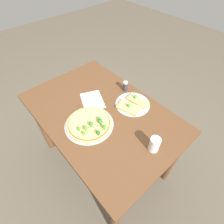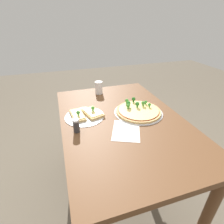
{
  "view_description": "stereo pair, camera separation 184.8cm",
  "coord_description": "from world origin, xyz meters",
  "px_view_note": "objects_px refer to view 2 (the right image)",
  "views": [
    {
      "loc": [
        -0.69,
        0.51,
        1.7
      ],
      "look_at": [
        -0.07,
        -0.05,
        0.78
      ],
      "focal_mm": 28.0,
      "sensor_mm": 36.0,
      "label": 1
    },
    {
      "loc": [
        0.9,
        -0.36,
        1.36
      ],
      "look_at": [
        -0.07,
        -0.05,
        0.78
      ],
      "focal_mm": 28.0,
      "sensor_mm": 36.0,
      "label": 2
    }
  ],
  "objects_px": {
    "pizza_tray_whole": "(138,111)",
    "drinking_cup": "(99,88)",
    "dining_table": "(122,133)",
    "pizza_tray_slice": "(85,114)",
    "condiment_shaker": "(76,125)"
  },
  "relations": [
    {
      "from": "dining_table",
      "to": "pizza_tray_slice",
      "type": "relative_size",
      "value": 4.47
    },
    {
      "from": "dining_table",
      "to": "drinking_cup",
      "type": "height_order",
      "value": "drinking_cup"
    },
    {
      "from": "pizza_tray_slice",
      "to": "drinking_cup",
      "type": "relative_size",
      "value": 2.5
    },
    {
      "from": "drinking_cup",
      "to": "condiment_shaker",
      "type": "xyz_separation_m",
      "value": [
        0.5,
        -0.26,
        -0.01
      ]
    },
    {
      "from": "dining_table",
      "to": "pizza_tray_slice",
      "type": "height_order",
      "value": "pizza_tray_slice"
    },
    {
      "from": "drinking_cup",
      "to": "pizza_tray_slice",
      "type": "bearing_deg",
      "value": -27.41
    },
    {
      "from": "pizza_tray_whole",
      "to": "drinking_cup",
      "type": "distance_m",
      "value": 0.44
    },
    {
      "from": "pizza_tray_whole",
      "to": "condiment_shaker",
      "type": "xyz_separation_m",
      "value": [
        0.1,
        -0.43,
        0.03
      ]
    },
    {
      "from": "pizza_tray_slice",
      "to": "condiment_shaker",
      "type": "relative_size",
      "value": 3.14
    },
    {
      "from": "condiment_shaker",
      "to": "pizza_tray_whole",
      "type": "bearing_deg",
      "value": 102.89
    },
    {
      "from": "drinking_cup",
      "to": "condiment_shaker",
      "type": "height_order",
      "value": "drinking_cup"
    },
    {
      "from": "dining_table",
      "to": "condiment_shaker",
      "type": "bearing_deg",
      "value": -79.85
    },
    {
      "from": "pizza_tray_whole",
      "to": "drinking_cup",
      "type": "bearing_deg",
      "value": -156.27
    },
    {
      "from": "dining_table",
      "to": "pizza_tray_whole",
      "type": "distance_m",
      "value": 0.19
    },
    {
      "from": "pizza_tray_whole",
      "to": "pizza_tray_slice",
      "type": "height_order",
      "value": "pizza_tray_whole"
    }
  ]
}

